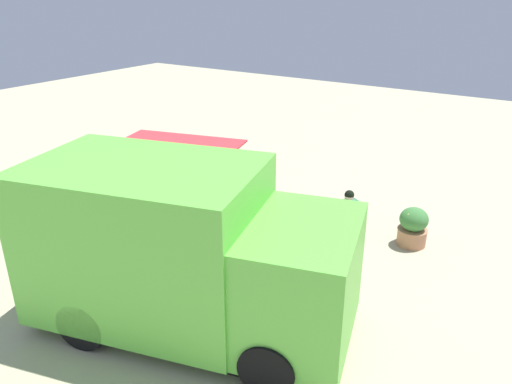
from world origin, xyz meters
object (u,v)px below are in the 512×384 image
planter_flowering_far (413,227)px  food_truck (184,254)px  planter_flowering_near (172,163)px  person_customer (347,213)px

planter_flowering_far → food_truck: bearing=64.1°
planter_flowering_near → person_customer: bearing=175.9°
planter_flowering_near → planter_flowering_far: size_ratio=0.80×
food_truck → planter_flowering_near: size_ratio=8.01×
planter_flowering_near → planter_flowering_far: 6.93m
food_truck → planter_flowering_far: 5.05m
person_customer → planter_flowering_far: bearing=-178.8°
food_truck → person_customer: food_truck is taller
person_customer → planter_flowering_far: (-1.44, -0.03, 0.06)m
person_customer → planter_flowering_far: person_customer is taller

